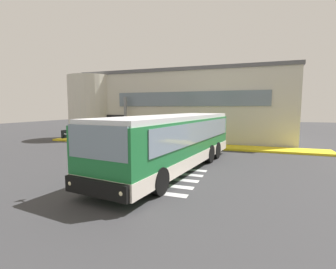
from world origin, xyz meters
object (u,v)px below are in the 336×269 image
bus_main_foreground (174,143)px  safety_bollard_yellow (198,143)px  passenger_near_column (129,131)px  passenger_by_doorway (138,131)px  entry_support_column (126,119)px  passenger_at_curb_edge (157,131)px

bus_main_foreground → safety_bollard_yellow: bus_main_foreground is taller
passenger_near_column → passenger_by_doorway: (0.74, 0.29, 0.00)m
bus_main_foreground → passenger_near_column: size_ratio=6.69×
safety_bollard_yellow → passenger_near_column: bearing=171.6°
passenger_near_column → passenger_by_doorway: bearing=21.4°
entry_support_column → passenger_by_doorway: size_ratio=2.33×
bus_main_foreground → passenger_by_doorway: 9.19m
bus_main_foreground → passenger_at_curb_edge: bearing=117.8°
bus_main_foreground → safety_bollard_yellow: 6.15m
passenger_by_doorway → entry_support_column: bearing=159.0°
passenger_at_curb_edge → entry_support_column: bearing=174.3°
entry_support_column → safety_bollard_yellow: 7.46m
entry_support_column → bus_main_foreground: entry_support_column is taller
entry_support_column → passenger_near_column: (0.80, -0.88, -1.02)m
passenger_by_doorway → safety_bollard_yellow: size_ratio=1.86×
entry_support_column → passenger_near_column: entry_support_column is taller
passenger_near_column → passenger_at_curb_edge: bearing=13.8°
bus_main_foreground → passenger_near_column: bus_main_foreground is taller
entry_support_column → bus_main_foreground: size_ratio=0.35×
bus_main_foreground → passenger_by_doorway: bearing=127.4°
passenger_at_curb_edge → safety_bollard_yellow: size_ratio=1.86×
passenger_near_column → passenger_at_curb_edge: size_ratio=1.00×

